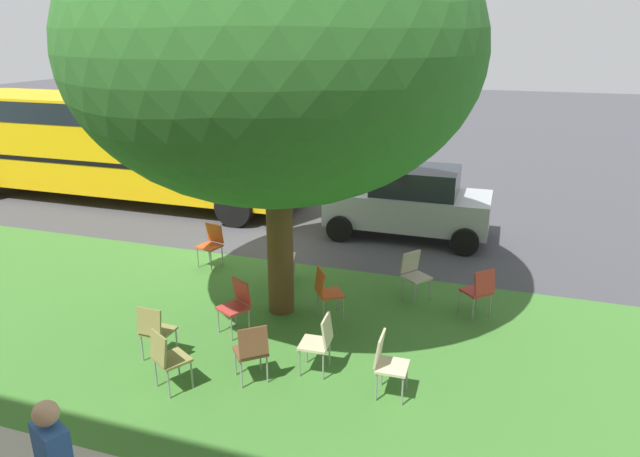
{
  "coord_description": "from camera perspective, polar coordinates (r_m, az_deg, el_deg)",
  "views": [
    {
      "loc": [
        -4.85,
        10.5,
        4.57
      ],
      "look_at": [
        -1.86,
        1.35,
        1.24
      ],
      "focal_mm": 32.06,
      "sensor_mm": 36.0,
      "label": 1
    }
  ],
  "objects": [
    {
      "name": "chair_4",
      "position": [
        8.69,
        -16.18,
        -9.57
      ],
      "size": [
        0.44,
        0.44,
        0.88
      ],
      "color": "olive",
      "rests_on": "ground"
    },
    {
      "name": "chair_0",
      "position": [
        9.19,
        -8.33,
        -7.31
      ],
      "size": [
        0.56,
        0.57,
        0.88
      ],
      "color": "#B7332D",
      "rests_on": "ground"
    },
    {
      "name": "chair_2",
      "position": [
        7.98,
        -15.04,
        -12.19
      ],
      "size": [
        0.57,
        0.57,
        0.88
      ],
      "color": "olive",
      "rests_on": "ground"
    },
    {
      "name": "chair_8",
      "position": [
        7.68,
        6.72,
        -12.94
      ],
      "size": [
        0.43,
        0.43,
        0.88
      ],
      "color": "beige",
      "rests_on": "ground"
    },
    {
      "name": "ground",
      "position": [
        12.44,
        -6.21,
        -2.62
      ],
      "size": [
        80.0,
        80.0,
        0.0
      ],
      "primitive_type": "plane",
      "color": "#424247"
    },
    {
      "name": "school_bus",
      "position": [
        17.03,
        -19.15,
        8.51
      ],
      "size": [
        10.4,
        2.8,
        2.88
      ],
      "color": "yellow",
      "rests_on": "ground"
    },
    {
      "name": "chair_10",
      "position": [
        10.33,
        9.37,
        -4.3
      ],
      "size": [
        0.59,
        0.58,
        0.88
      ],
      "color": "#ADA393",
      "rests_on": "ground"
    },
    {
      "name": "chair_3",
      "position": [
        8.08,
        -0.03,
        -11.03
      ],
      "size": [
        0.44,
        0.44,
        0.88
      ],
      "color": "beige",
      "rests_on": "ground"
    },
    {
      "name": "chair_7",
      "position": [
        7.93,
        -6.84,
        -11.83
      ],
      "size": [
        0.58,
        0.59,
        0.88
      ],
      "color": "brown",
      "rests_on": "ground"
    },
    {
      "name": "chair_5",
      "position": [
        11.84,
        -10.77,
        -1.31
      ],
      "size": [
        0.5,
        0.51,
        0.88
      ],
      "color": "#C64C1E",
      "rests_on": "ground"
    },
    {
      "name": "grass_verge",
      "position": [
        9.88,
        -13.87,
        -9.07
      ],
      "size": [
        48.0,
        6.0,
        0.01
      ],
      "primitive_type": "cube",
      "color": "#3D752D",
      "rests_on": "ground"
    },
    {
      "name": "chair_1",
      "position": [
        9.52,
        0.62,
        -6.12
      ],
      "size": [
        0.58,
        0.58,
        0.88
      ],
      "color": "#C64C1E",
      "rests_on": "ground"
    },
    {
      "name": "street_tree",
      "position": [
        8.93,
        -4.48,
        17.23
      ],
      "size": [
        6.2,
        6.2,
        6.59
      ],
      "color": "brown",
      "rests_on": "ground"
    },
    {
      "name": "chair_9",
      "position": [
        9.91,
        15.63,
        -5.82
      ],
      "size": [
        0.59,
        0.59,
        0.88
      ],
      "color": "#B7332D",
      "rests_on": "ground"
    },
    {
      "name": "parked_car",
      "position": [
        13.42,
        8.95,
        2.66
      ],
      "size": [
        3.7,
        1.92,
        1.65
      ],
      "color": "#ADB2B7",
      "rests_on": "ground"
    },
    {
      "name": "chair_6",
      "position": [
        11.07,
        -3.93,
        -2.45
      ],
      "size": [
        0.51,
        0.51,
        0.88
      ],
      "color": "beige",
      "rests_on": "ground"
    }
  ]
}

